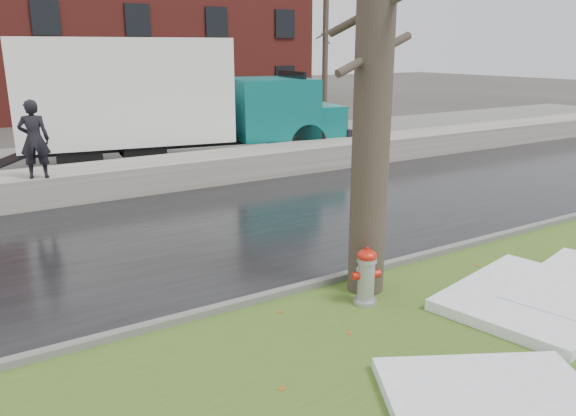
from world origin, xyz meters
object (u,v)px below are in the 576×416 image
fire_hydrant (366,274)px  box_truck (166,100)px  tree (374,59)px  worker (34,139)px

fire_hydrant → box_truck: 11.51m
fire_hydrant → tree: size_ratio=0.13×
tree → worker: (-3.48, 7.58, -1.84)m
worker → box_truck: bearing=-126.4°
fire_hydrant → worker: (-3.15, 7.98, 1.14)m
tree → worker: size_ratio=3.81×
fire_hydrant → box_truck: bearing=101.7°
worker → fire_hydrant: bearing=127.6°
box_truck → tree: bearing=-85.0°
tree → worker: bearing=114.7°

